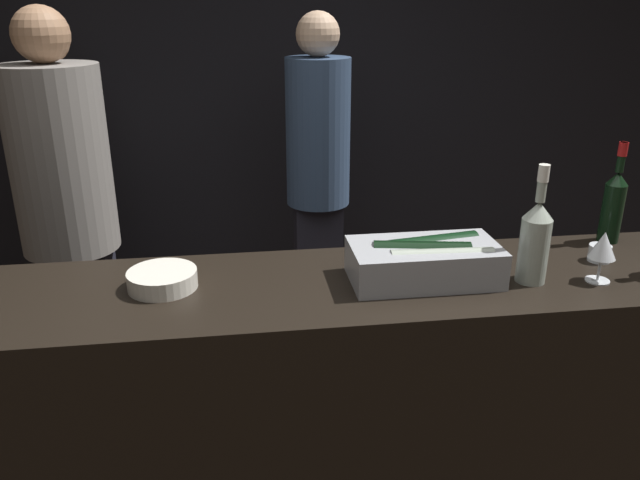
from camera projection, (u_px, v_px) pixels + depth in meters
name	position (u px, v px, depth m)	size (l,w,h in m)	color
wall_back_chalkboard	(268.00, 68.00, 3.66)	(6.40, 0.06, 2.80)	black
bar_counter	(321.00, 432.00, 1.94)	(2.49, 0.52, 1.03)	black
ice_bin_with_bottles	(426.00, 260.00, 1.76)	(0.42, 0.22, 0.12)	#9EA0A5
bowl_white	(162.00, 279.00, 1.72)	(0.19, 0.19, 0.05)	silver
wine_glass	(603.00, 247.00, 1.73)	(0.07, 0.07, 0.15)	silver
candle_votive	(600.00, 253.00, 1.90)	(0.07, 0.07, 0.05)	silver
white_wine_bottle	(535.00, 238.00, 1.72)	(0.08, 0.08, 0.34)	#9EA899
red_wine_bottle_burgundy	(613.00, 203.00, 2.01)	(0.07, 0.07, 0.33)	black
person_in_hoodie	(66.00, 173.00, 3.21)	(0.38, 0.38, 1.70)	black
person_blond_tee	(318.00, 168.00, 3.16)	(0.32, 0.32, 1.73)	black
person_grey_polo	(68.00, 209.00, 2.53)	(0.38, 0.38, 1.76)	black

